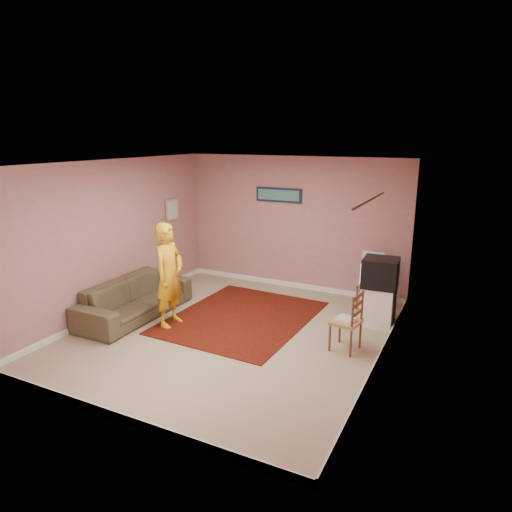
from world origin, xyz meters
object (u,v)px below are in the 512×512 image
at_px(crt_tv, 380,273).
at_px(person, 169,275).
at_px(sofa, 135,298).
at_px(tv_cabinet, 378,305).
at_px(chair_b, 346,315).
at_px(chair_a, 371,276).

bearing_deg(crt_tv, person, -156.45).
distance_m(sofa, person, 0.92).
relative_size(tv_cabinet, chair_b, 1.35).
height_order(tv_cabinet, sofa, tv_cabinet).
height_order(tv_cabinet, crt_tv, crt_tv).
bearing_deg(chair_a, chair_b, -91.16).
relative_size(chair_b, person, 0.28).
xyz_separation_m(crt_tv, chair_a, (-0.29, 0.69, -0.28)).
bearing_deg(crt_tv, chair_b, -104.06).
bearing_deg(chair_a, person, -144.31).
distance_m(crt_tv, chair_b, 1.19).
bearing_deg(tv_cabinet, sofa, -158.67).
distance_m(tv_cabinet, chair_a, 0.80).
distance_m(chair_b, person, 2.81).
height_order(crt_tv, sofa, crt_tv).
xyz_separation_m(tv_cabinet, crt_tv, (-0.01, -0.00, 0.55)).
bearing_deg(sofa, chair_b, -84.74).
distance_m(tv_cabinet, sofa, 4.03).
relative_size(crt_tv, person, 0.34).
xyz_separation_m(chair_a, person, (-2.70, -2.19, 0.25)).
height_order(chair_b, person, person).
distance_m(chair_a, person, 3.48).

